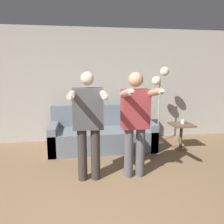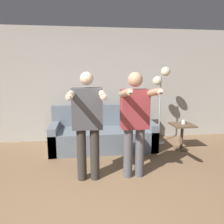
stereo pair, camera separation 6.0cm
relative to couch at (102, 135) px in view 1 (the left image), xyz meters
name	(u,v)px [view 1 (the left image)]	position (x,y,z in m)	size (l,w,h in m)	color
wall_back	(85,86)	(-0.34, 0.70, 1.01)	(10.00, 0.05, 2.60)	#B7B2A8
couch	(102,135)	(0.00, 0.00, 0.00)	(2.16, 0.84, 0.90)	slate
person_left	(88,120)	(-0.35, -1.34, 0.65)	(0.52, 0.69, 1.63)	#38332D
person_right	(135,118)	(0.36, -1.34, 0.65)	(0.49, 0.67, 1.62)	#56565B
cat	(92,102)	(-0.19, 0.31, 0.68)	(0.52, 0.12, 0.16)	tan
floor_lamp	(160,84)	(1.30, 0.16, 1.07)	(0.38, 0.27, 1.72)	#B2B2B7
side_table	(181,131)	(1.64, -0.28, 0.10)	(0.46, 0.46, 0.54)	brown
cup	(183,122)	(1.67, -0.25, 0.30)	(0.08, 0.08, 0.09)	white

